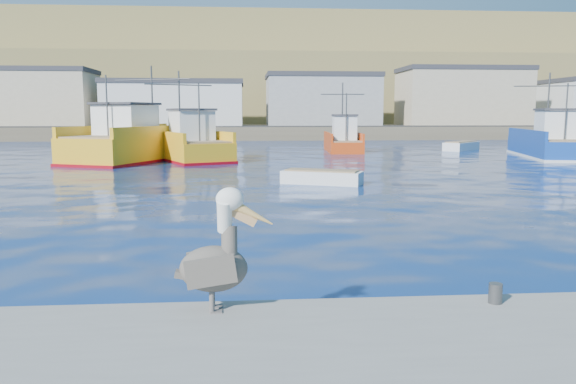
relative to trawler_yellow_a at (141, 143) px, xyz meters
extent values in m
plane|color=#071B57|center=(8.12, -29.84, -1.17)|extent=(260.00, 260.00, 0.00)
cylinder|color=#4C4C4C|center=(11.12, -33.24, -0.52)|extent=(0.20, 0.20, 0.30)
cube|color=brown|center=(8.12, 42.16, -0.37)|extent=(160.00, 30.00, 1.60)
cube|color=olive|center=(8.12, 68.16, 4.83)|extent=(180.00, 40.00, 14.00)
cube|color=olive|center=(8.12, 88.16, 9.83)|extent=(200.00, 40.00, 24.00)
cube|color=#2D2D2D|center=(8.12, 31.16, 0.48)|extent=(150.00, 5.00, 0.10)
cube|color=tan|center=(-19.88, 37.16, 3.93)|extent=(14.00, 9.00, 7.00)
cube|color=#333338|center=(-19.88, 37.16, 7.73)|extent=(14.28, 9.18, 0.60)
cube|color=silver|center=(-1.88, 37.16, 3.18)|extent=(18.00, 11.00, 5.50)
cube|color=#333338|center=(-1.88, 37.16, 6.23)|extent=(18.36, 11.22, 0.60)
cube|color=gray|center=(18.12, 37.16, 3.68)|extent=(15.00, 10.00, 6.50)
cube|color=#333338|center=(18.12, 37.16, 7.23)|extent=(15.30, 10.20, 0.60)
cube|color=tan|center=(38.12, 37.16, 4.18)|extent=(17.00, 9.00, 7.50)
cube|color=#333338|center=(38.12, 37.16, 8.23)|extent=(17.34, 9.18, 0.60)
cube|color=gold|center=(0.12, 0.28, -0.30)|extent=(9.41, 14.15, 1.75)
cube|color=gold|center=(2.06, -0.55, 0.93)|extent=(5.43, 12.24, 0.70)
cube|color=gold|center=(-1.82, 1.10, 0.93)|extent=(5.43, 12.24, 0.70)
cube|color=maroon|center=(0.12, 0.28, -1.12)|extent=(9.60, 14.43, 0.25)
cube|color=#8C7251|center=(0.12, 0.28, 0.63)|extent=(8.87, 13.51, 0.10)
cube|color=white|center=(-0.67, -1.58, 1.68)|extent=(4.21, 4.33, 2.00)
cube|color=#333338|center=(-0.67, -1.58, 2.78)|extent=(4.58, 4.79, 0.15)
cylinder|color=#4C4C4C|center=(0.65, 1.52, 3.08)|extent=(0.16, 0.16, 5.00)
cylinder|color=#4C4C4C|center=(-1.47, -3.44, 2.58)|extent=(0.13, 0.13, 4.00)
cylinder|color=#4C4C4C|center=(0.65, 1.52, 4.58)|extent=(5.81, 2.54, 0.08)
cube|color=gold|center=(3.11, 0.05, -0.49)|extent=(7.59, 11.00, 1.36)
cube|color=gold|center=(4.66, 0.75, 0.53)|extent=(4.41, 9.41, 0.70)
cube|color=gold|center=(1.57, -0.65, 0.53)|extent=(4.41, 9.41, 0.70)
cube|color=maroon|center=(3.11, 0.05, -1.12)|extent=(7.74, 11.22, 0.25)
cube|color=#8C7251|center=(3.11, 0.05, 0.23)|extent=(7.16, 10.50, 0.10)
cube|color=white|center=(3.76, -1.38, 1.28)|extent=(3.38, 3.42, 2.00)
cube|color=#333338|center=(3.76, -1.38, 2.38)|extent=(3.67, 3.78, 0.15)
cylinder|color=#4C4C4C|center=(2.68, 1.00, 2.68)|extent=(0.16, 0.16, 5.00)
cylinder|color=#4C4C4C|center=(4.40, -2.80, 2.18)|extent=(0.13, 0.13, 4.00)
cylinder|color=#4C4C4C|center=(2.68, 1.00, 4.18)|extent=(4.63, 2.15, 0.08)
cube|color=#133D93|center=(30.57, 0.03, -0.48)|extent=(6.01, 11.18, 1.38)
cube|color=#133D93|center=(32.27, -0.36, 0.56)|extent=(2.56, 10.18, 0.70)
cube|color=#133D93|center=(28.87, 0.42, 0.56)|extent=(2.56, 10.18, 0.70)
cube|color=silver|center=(30.57, 0.03, -1.12)|extent=(6.13, 11.40, 0.25)
cube|color=#8C7251|center=(30.57, 0.03, 0.26)|extent=(5.63, 10.70, 0.10)
cube|color=white|center=(30.21, -1.52, 1.31)|extent=(3.13, 3.17, 2.00)
cube|color=#333338|center=(30.21, -1.52, 2.41)|extent=(3.38, 3.52, 0.15)
cylinder|color=#4C4C4C|center=(30.81, 1.06, 2.71)|extent=(0.14, 0.14, 5.00)
cylinder|color=#4C4C4C|center=(29.85, -3.07, 2.21)|extent=(0.12, 0.12, 4.00)
cylinder|color=#4C4C4C|center=(30.81, 1.06, 4.21)|extent=(5.08, 1.25, 0.08)
cube|color=#C63D10|center=(15.96, 7.48, -0.70)|extent=(3.17, 7.44, 0.95)
cube|color=#C63D10|center=(17.24, 7.40, 0.12)|extent=(0.59, 7.14, 0.70)
cube|color=#C63D10|center=(14.68, 7.55, 0.12)|extent=(0.59, 7.14, 0.70)
cube|color=#8C7251|center=(15.96, 7.48, -0.18)|extent=(2.93, 7.14, 0.10)
cube|color=white|center=(15.90, 6.38, 0.87)|extent=(2.02, 1.93, 2.00)
cube|color=#333338|center=(15.90, 6.38, 1.97)|extent=(2.17, 2.16, 0.15)
cylinder|color=#4C4C4C|center=(16.00, 8.20, 2.27)|extent=(0.13, 0.13, 5.00)
cylinder|color=#4C4C4C|center=(15.83, 5.29, 1.77)|extent=(0.11, 0.11, 4.00)
cylinder|color=#4C4C4C|center=(16.00, 8.20, 3.77)|extent=(3.83, 0.31, 0.08)
cube|color=silver|center=(11.03, -14.97, -0.94)|extent=(3.95, 2.68, 0.75)
cube|color=#8C7251|center=(11.03, -14.97, -0.54)|extent=(3.50, 2.27, 0.07)
cube|color=silver|center=(26.86, 8.14, -0.89)|extent=(4.30, 4.38, 0.91)
cube|color=#8C7251|center=(26.86, 8.14, -0.40)|extent=(3.74, 3.81, 0.09)
cylinder|color=#595451|center=(6.94, -33.31, -0.51)|extent=(0.08, 0.08, 0.33)
cube|color=#595451|center=(7.00, -33.31, -0.66)|extent=(0.17, 0.14, 0.02)
cylinder|color=#595451|center=(6.93, -33.10, -0.51)|extent=(0.08, 0.08, 0.33)
cube|color=#595451|center=(6.99, -33.10, -0.66)|extent=(0.17, 0.14, 0.02)
ellipsoid|color=#38332D|center=(6.96, -33.21, -0.07)|extent=(0.98, 0.60, 0.67)
cube|color=#38332D|center=(6.94, -33.47, -0.04)|extent=(0.75, 0.09, 0.49)
cube|color=#38332D|center=(6.93, -32.95, -0.04)|extent=(0.75, 0.09, 0.49)
cube|color=#38332D|center=(6.54, -33.22, -0.14)|extent=(0.26, 0.19, 0.14)
cylinder|color=#38332D|center=(7.19, -33.20, 0.30)|extent=(0.23, 0.35, 0.53)
cylinder|color=white|center=(7.13, -33.20, 0.69)|extent=(0.22, 0.35, 0.50)
ellipsoid|color=white|center=(7.21, -33.20, 0.93)|extent=(0.40, 0.31, 0.33)
cone|color=gold|center=(7.51, -33.20, 0.72)|extent=(0.67, 0.18, 0.46)
cube|color=tan|center=(7.39, -33.20, 0.68)|extent=(0.41, 0.07, 0.29)
camera|label=1|loc=(7.42, -41.02, 2.13)|focal=35.00mm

